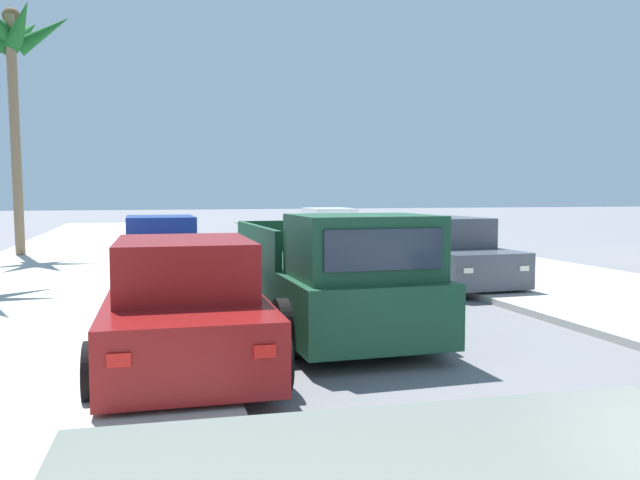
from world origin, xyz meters
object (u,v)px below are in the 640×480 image
car_right_far (330,231)px  palm_tree_left_back (11,46)px  pickup_truck (330,278)px  car_left_far (161,251)px  car_right_near (444,254)px  car_right_mid (184,307)px

car_right_far → palm_tree_left_back: size_ratio=0.55×
pickup_truck → car_left_far: (-2.25, 6.46, -0.10)m
car_right_far → pickup_truck: bearing=-106.5°
car_right_far → palm_tree_left_back: bearing=-178.2°
car_right_near → car_right_far: same height
car_right_mid → car_left_far: size_ratio=1.01×
car_right_far → palm_tree_left_back: palm_tree_left_back is taller
car_right_near → palm_tree_left_back: (-10.21, 8.77, 5.86)m
pickup_truck → car_left_far: bearing=109.2°
car_right_near → car_right_far: (0.04, 9.10, 0.00)m
car_left_far → pickup_truck: bearing=-70.8°
car_right_mid → car_right_far: bearing=67.1°
car_right_near → car_left_far: same height
pickup_truck → palm_tree_left_back: (-6.38, 12.70, 5.76)m
car_right_near → car_right_mid: same height
pickup_truck → palm_tree_left_back: 15.34m
car_right_near → car_right_mid: bearing=-138.8°
pickup_truck → car_right_near: (3.83, 3.93, -0.10)m
palm_tree_left_back → car_right_mid: bearing=-73.5°
car_right_near → palm_tree_left_back: size_ratio=0.55×
car_right_mid → car_right_far: 15.63m
car_right_near → car_right_far: size_ratio=1.01×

